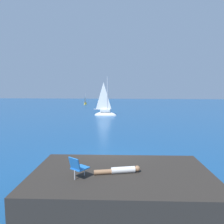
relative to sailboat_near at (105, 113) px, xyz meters
name	(u,v)px	position (x,y,z in m)	size (l,w,h in m)	color
ground_plane	(110,165)	(2.85, -21.86, -0.36)	(160.00, 160.00, 0.00)	navy
shore_ledge	(121,185)	(3.65, -25.42, 0.16)	(6.84, 4.20, 1.05)	#2D2823
boulder_seaward	(135,172)	(4.21, -22.73, -0.36)	(1.02, 0.82, 0.56)	#2A281F
boulder_inland	(142,177)	(4.55, -23.38, -0.36)	(1.27, 1.02, 0.70)	#322521
sailboat_near	(105,113)	(0.00, 0.00, 0.00)	(3.68, 1.52, 6.72)	white
sailboat_far	(85,104)	(-8.34, 24.06, -0.18)	(0.87, 1.82, 3.31)	yellow
person_sunbather	(120,170)	(3.59, -25.55, 0.80)	(1.73, 0.61, 0.25)	white
beach_chair	(78,166)	(2.14, -26.15, 1.13)	(0.73, 0.76, 0.80)	blue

